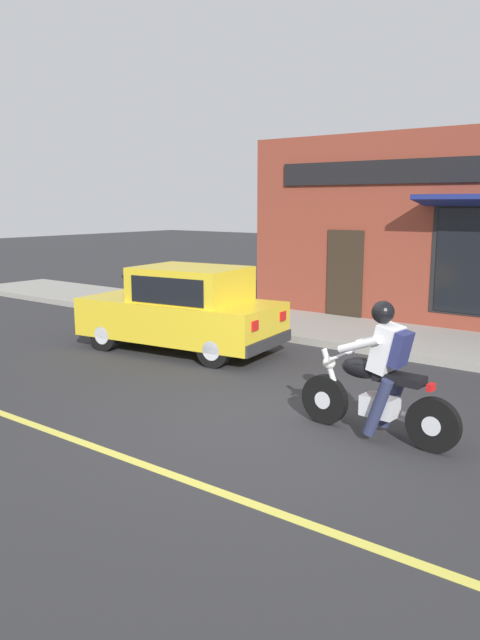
% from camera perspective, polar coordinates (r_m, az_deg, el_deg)
% --- Properties ---
extents(ground_plane, '(80.00, 80.00, 0.00)m').
position_cam_1_polar(ground_plane, '(7.89, 2.11, -9.37)').
color(ground_plane, '#2B2B2D').
extents(sidewalk_curb, '(2.60, 22.00, 0.14)m').
position_cam_1_polar(sidewalk_curb, '(13.76, 4.85, -0.40)').
color(sidewalk_curb, gray).
rests_on(sidewalk_curb, ground).
extents(motorcycle_with_rider, '(0.57, 2.02, 1.62)m').
position_cam_1_polar(motorcycle_with_rider, '(7.40, 12.56, -5.50)').
color(motorcycle_with_rider, black).
rests_on(motorcycle_with_rider, ground).
extents(car_hatchback, '(2.10, 3.95, 1.57)m').
position_cam_1_polar(car_hatchback, '(11.49, -5.25, 0.91)').
color(car_hatchback, black).
rests_on(car_hatchback, ground).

